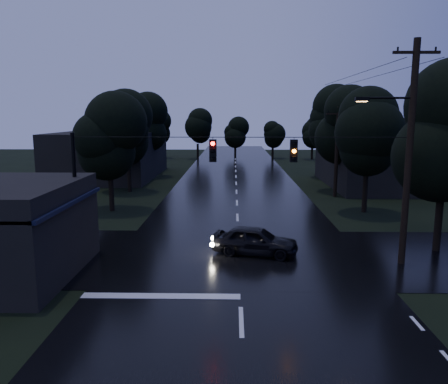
{
  "coord_description": "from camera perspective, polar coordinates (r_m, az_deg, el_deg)",
  "views": [
    {
      "loc": [
        -0.28,
        -8.48,
        6.73
      ],
      "look_at": [
        -0.79,
        14.71,
        2.68
      ],
      "focal_mm": 35.0,
      "sensor_mm": 36.0,
      "label": 1
    }
  ],
  "objects": [
    {
      "name": "tree_right_b",
      "position": [
        39.73,
        15.82,
        8.48
      ],
      "size": [
        4.48,
        4.48,
        9.44
      ],
      "color": "black",
      "rests_on": "ground"
    },
    {
      "name": "tree_right_a",
      "position": [
        31.88,
        18.33,
        7.42
      ],
      "size": [
        4.2,
        4.2,
        8.85
      ],
      "color": "black",
      "rests_on": "ground"
    },
    {
      "name": "building_far_right",
      "position": [
        45.04,
        19.77,
        3.56
      ],
      "size": [
        10.0,
        14.0,
        4.4
      ],
      "primitive_type": "cube",
      "color": "black",
      "rests_on": "ground"
    },
    {
      "name": "tree_left_b",
      "position": [
        39.61,
        -12.49,
        8.07
      ],
      "size": [
        4.2,
        4.2,
        8.85
      ],
      "color": "black",
      "rests_on": "ground"
    },
    {
      "name": "utility_pole_far",
      "position": [
        37.58,
        14.5,
        5.25
      ],
      "size": [
        2.0,
        0.3,
        7.5
      ],
      "color": "black",
      "rests_on": "ground"
    },
    {
      "name": "tree_left_a",
      "position": [
        31.74,
        -14.81,
        6.9
      ],
      "size": [
        3.92,
        3.92,
        8.26
      ],
      "color": "black",
      "rests_on": "ground"
    },
    {
      "name": "building_far_left",
      "position": [
        50.56,
        -14.55,
        4.8
      ],
      "size": [
        10.0,
        16.0,
        5.0
      ],
      "primitive_type": "cube",
      "color": "black",
      "rests_on": "ground"
    },
    {
      "name": "main_road",
      "position": [
        39.07,
        1.64,
        -0.01
      ],
      "size": [
        12.0,
        120.0,
        0.02
      ],
      "primitive_type": "cube",
      "color": "black",
      "rests_on": "ground"
    },
    {
      "name": "tree_right_c",
      "position": [
        49.6,
        13.63,
        9.22
      ],
      "size": [
        4.76,
        4.76,
        10.03
      ],
      "color": "black",
      "rests_on": "ground"
    },
    {
      "name": "car",
      "position": [
        21.57,
        4.11,
        -6.33
      ],
      "size": [
        4.43,
        2.61,
        1.42
      ],
      "primitive_type": "imported",
      "rotation": [
        0.0,
        0.0,
        1.33
      ],
      "color": "black",
      "rests_on": "ground"
    },
    {
      "name": "span_signals",
      "position": [
        19.55,
        3.71,
        5.53
      ],
      "size": [
        15.0,
        0.37,
        1.12
      ],
      "color": "black",
      "rests_on": "ground"
    },
    {
      "name": "tree_corner_near",
      "position": [
        23.82,
        27.03,
        7.07
      ],
      "size": [
        4.48,
        4.48,
        9.44
      ],
      "color": "black",
      "rests_on": "ground"
    },
    {
      "name": "anchor_pole_left",
      "position": [
        21.11,
        -18.78,
        -0.8
      ],
      "size": [
        0.18,
        0.18,
        6.0
      ],
      "primitive_type": "cylinder",
      "color": "black",
      "rests_on": "ground"
    },
    {
      "name": "cross_street",
      "position": [
        21.56,
        1.95,
        -8.29
      ],
      "size": [
        60.0,
        9.0,
        0.02
      ],
      "primitive_type": "cube",
      "color": "black",
      "rests_on": "ground"
    },
    {
      "name": "tree_left_c",
      "position": [
        49.49,
        -10.44,
        8.9
      ],
      "size": [
        4.48,
        4.48,
        9.44
      ],
      "color": "black",
      "rests_on": "ground"
    },
    {
      "name": "utility_pole_main",
      "position": [
        20.99,
        22.83,
        5.12
      ],
      "size": [
        3.5,
        0.3,
        10.0
      ],
      "color": "black",
      "rests_on": "ground"
    }
  ]
}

